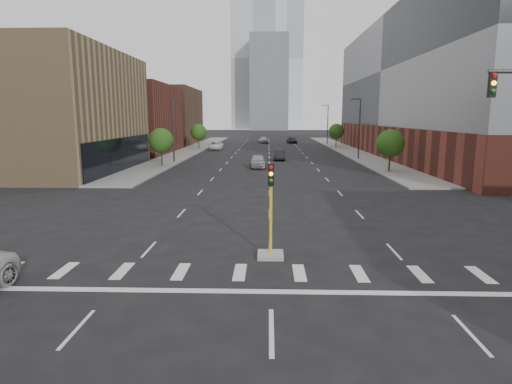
{
  "coord_description": "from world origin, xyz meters",
  "views": [
    {
      "loc": [
        -0.12,
        -10.09,
        6.46
      ],
      "look_at": [
        -0.77,
        12.27,
        2.5
      ],
      "focal_mm": 30.0,
      "sensor_mm": 36.0,
      "label": 1
    }
  ],
  "objects_px": {
    "car_mid_right": "(279,155)",
    "car_deep_right": "(292,140)",
    "car_near_left": "(258,161)",
    "median_traffic_signal": "(271,237)",
    "car_far_left": "(216,146)",
    "car_distant": "(264,140)"
  },
  "relations": [
    {
      "from": "car_near_left",
      "to": "car_mid_right",
      "type": "xyz_separation_m",
      "value": [
        3.0,
        9.76,
        -0.07
      ]
    },
    {
      "from": "median_traffic_signal",
      "to": "car_near_left",
      "type": "height_order",
      "value": "median_traffic_signal"
    },
    {
      "from": "median_traffic_signal",
      "to": "car_distant",
      "type": "bearing_deg",
      "value": 90.88
    },
    {
      "from": "car_far_left",
      "to": "median_traffic_signal",
      "type": "bearing_deg",
      "value": -82.35
    },
    {
      "from": "car_near_left",
      "to": "car_deep_right",
      "type": "xyz_separation_m",
      "value": [
        7.08,
        50.61,
        -0.12
      ]
    },
    {
      "from": "median_traffic_signal",
      "to": "car_far_left",
      "type": "relative_size",
      "value": 0.8
    },
    {
      "from": "car_far_left",
      "to": "car_deep_right",
      "type": "height_order",
      "value": "car_far_left"
    },
    {
      "from": "car_deep_right",
      "to": "car_mid_right",
      "type": "bearing_deg",
      "value": -101.72
    },
    {
      "from": "median_traffic_signal",
      "to": "car_deep_right",
      "type": "height_order",
      "value": "median_traffic_signal"
    },
    {
      "from": "car_near_left",
      "to": "car_distant",
      "type": "xyz_separation_m",
      "value": [
        0.18,
        50.5,
        -0.01
      ]
    },
    {
      "from": "median_traffic_signal",
      "to": "car_near_left",
      "type": "relative_size",
      "value": 0.88
    },
    {
      "from": "median_traffic_signal",
      "to": "car_near_left",
      "type": "bearing_deg",
      "value": 92.43
    },
    {
      "from": "car_mid_right",
      "to": "car_deep_right",
      "type": "relative_size",
      "value": 0.94
    },
    {
      "from": "car_near_left",
      "to": "car_deep_right",
      "type": "bearing_deg",
      "value": 78.9
    },
    {
      "from": "car_near_left",
      "to": "car_mid_right",
      "type": "bearing_deg",
      "value": 69.78
    },
    {
      "from": "car_near_left",
      "to": "car_deep_right",
      "type": "relative_size",
      "value": 0.99
    },
    {
      "from": "car_mid_right",
      "to": "car_deep_right",
      "type": "height_order",
      "value": "car_mid_right"
    },
    {
      "from": "car_mid_right",
      "to": "car_distant",
      "type": "bearing_deg",
      "value": 94.33
    },
    {
      "from": "median_traffic_signal",
      "to": "car_distant",
      "type": "xyz_separation_m",
      "value": [
        -1.32,
        85.89,
        -0.13
      ]
    },
    {
      "from": "median_traffic_signal",
      "to": "car_mid_right",
      "type": "bearing_deg",
      "value": 88.1
    },
    {
      "from": "median_traffic_signal",
      "to": "car_deep_right",
      "type": "distance_m",
      "value": 86.18
    },
    {
      "from": "car_distant",
      "to": "car_mid_right",
      "type": "bearing_deg",
      "value": -95.68
    }
  ]
}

